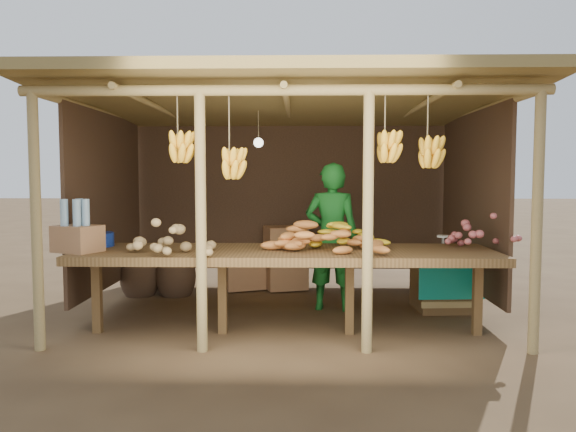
{
  "coord_description": "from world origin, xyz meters",
  "views": [
    {
      "loc": [
        0.13,
        -6.18,
        1.5
      ],
      "look_at": [
        0.0,
        0.0,
        1.05
      ],
      "focal_mm": 35.0,
      "sensor_mm": 36.0,
      "label": 1
    }
  ],
  "objects": [
    {
      "name": "ground",
      "position": [
        0.0,
        0.0,
        0.0
      ],
      "size": [
        60.0,
        60.0,
        0.0
      ],
      "primitive_type": "plane",
      "color": "brown",
      "rests_on": "ground"
    },
    {
      "name": "stall_structure",
      "position": [
        0.02,
        -0.06,
        1.91
      ],
      "size": [
        4.7,
        3.5,
        2.43
      ],
      "color": "tan",
      "rests_on": "ground"
    },
    {
      "name": "counter",
      "position": [
        0.0,
        -0.95,
        0.74
      ],
      "size": [
        3.9,
        1.05,
        0.8
      ],
      "color": "brown",
      "rests_on": "ground"
    },
    {
      "name": "potato_heap",
      "position": [
        -1.02,
        -1.23,
        0.98
      ],
      "size": [
        0.99,
        0.74,
        0.36
      ],
      "primitive_type": null,
      "rotation": [
        0.0,
        0.0,
        -0.26
      ],
      "color": "#9C8050",
      "rests_on": "counter"
    },
    {
      "name": "sweet_potato_heap",
      "position": [
        0.37,
        -1.05,
        0.98
      ],
      "size": [
        1.12,
        0.86,
        0.36
      ],
      "primitive_type": null,
      "rotation": [
        0.0,
        0.0,
        0.3
      ],
      "color": "#C77633",
      "rests_on": "counter"
    },
    {
      "name": "onion_heap",
      "position": [
        1.9,
        -0.84,
        0.98
      ],
      "size": [
        0.85,
        0.59,
        0.36
      ],
      "primitive_type": null,
      "rotation": [
        0.0,
        0.0,
        0.16
      ],
      "color": "#BB5B5B",
      "rests_on": "counter"
    },
    {
      "name": "banana_pile",
      "position": [
        0.59,
        -0.74,
        0.98
      ],
      "size": [
        0.78,
        0.65,
        0.35
      ],
      "primitive_type": null,
      "rotation": [
        0.0,
        0.0,
        0.43
      ],
      "color": "yellow",
      "rests_on": "counter"
    },
    {
      "name": "tomato_basin",
      "position": [
        -1.9,
        -0.72,
        0.88
      ],
      "size": [
        0.38,
        0.38,
        0.2
      ],
      "rotation": [
        0.0,
        0.0,
        0.13
      ],
      "color": "navy",
      "rests_on": "counter"
    },
    {
      "name": "bottle_box",
      "position": [
        -1.9,
        -1.13,
        0.99
      ],
      "size": [
        0.48,
        0.44,
        0.49
      ],
      "color": "#A06E47",
      "rests_on": "counter"
    },
    {
      "name": "vendor",
      "position": [
        0.49,
        0.01,
        0.82
      ],
      "size": [
        0.66,
        0.49,
        1.64
      ],
      "primitive_type": "imported",
      "rotation": [
        0.0,
        0.0,
        2.96
      ],
      "color": "#176821",
      "rests_on": "ground"
    },
    {
      "name": "tarp_crate",
      "position": [
        1.75,
        0.04,
        0.35
      ],
      "size": [
        0.76,
        0.67,
        0.85
      ],
      "color": "brown",
      "rests_on": "ground"
    },
    {
      "name": "carton_stack",
      "position": [
        -0.24,
        1.08,
        0.36
      ],
      "size": [
        1.17,
        0.55,
        0.81
      ],
      "color": "#A06E47",
      "rests_on": "ground"
    },
    {
      "name": "burlap_sacks",
      "position": [
        -1.64,
        0.71,
        0.29
      ],
      "size": [
        0.95,
        0.5,
        0.67
      ],
      "color": "#4B3422",
      "rests_on": "ground"
    }
  ]
}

